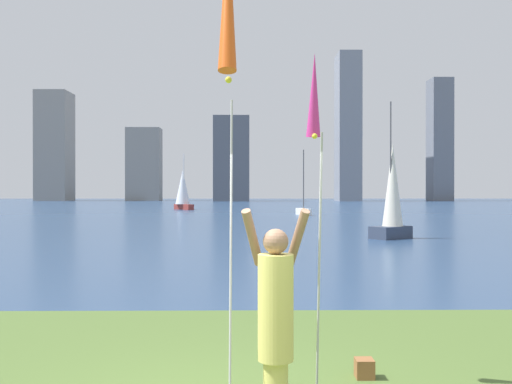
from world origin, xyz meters
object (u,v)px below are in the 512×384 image
object	(u,v)px
kite_flag_right	(314,106)
sailboat_4	(183,189)
kite_flag_left	(228,2)
bag	(364,368)
sailboat_6	(304,211)
sailboat_3	(392,196)
person	(276,308)

from	to	relation	value
kite_flag_right	sailboat_4	bearing A→B (deg)	98.05
kite_flag_left	sailboat_4	size ratio (longest dim) A/B	0.80
bag	sailboat_4	bearing A→B (deg)	98.71
sailboat_4	kite_flag_left	bearing A→B (deg)	-83.06
sailboat_6	bag	bearing A→B (deg)	-94.48
bag	sailboat_3	size ratio (longest dim) A/B	0.04
person	kite_flag_left	bearing A→B (deg)	-115.37
person	bag	world-z (taller)	person
bag	sailboat_6	bearing A→B (deg)	85.52
person	sailboat_4	world-z (taller)	sailboat_4
kite_flag_left	sailboat_3	world-z (taller)	sailboat_3
sailboat_3	sailboat_6	world-z (taller)	sailboat_3
kite_flag_right	sailboat_6	xyz separation A→B (m)	(3.75, 40.43, -2.67)
kite_flag_right	sailboat_4	world-z (taller)	sailboat_4
sailboat_3	kite_flag_left	bearing A→B (deg)	-107.96
bag	sailboat_6	size ratio (longest dim) A/B	0.04
bag	sailboat_4	world-z (taller)	sailboat_4
sailboat_3	sailboat_4	size ratio (longest dim) A/B	1.02
person	kite_flag_right	world-z (taller)	kite_flag_right
sailboat_3	sailboat_6	size ratio (longest dim) A/B	1.11
sailboat_3	sailboat_4	bearing A→B (deg)	110.45
kite_flag_left	sailboat_6	bearing A→B (deg)	83.64
kite_flag_left	sailboat_6	world-z (taller)	sailboat_6
sailboat_4	sailboat_6	size ratio (longest dim) A/B	1.09
sailboat_4	sailboat_3	bearing A→B (deg)	-69.55
kite_flag_left	bag	size ratio (longest dim) A/B	21.71
bag	sailboat_4	distance (m)	53.64
person	sailboat_3	bearing A→B (deg)	82.37
kite_flag_right	sailboat_6	size ratio (longest dim) A/B	0.68
sailboat_3	sailboat_6	bearing A→B (deg)	94.43
kite_flag_right	sailboat_4	xyz separation A→B (m)	(-7.52, 53.19, -0.98)
kite_flag_right	kite_flag_left	bearing A→B (deg)	-126.43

